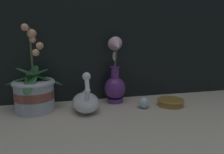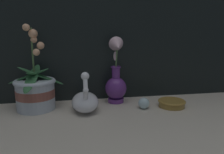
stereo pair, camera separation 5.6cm
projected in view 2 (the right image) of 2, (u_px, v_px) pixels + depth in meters
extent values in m
plane|color=#BCB2A3|center=(109.00, 119.00, 0.87)|extent=(2.80, 2.80, 0.00)
cylinder|color=#B2BCCC|center=(36.00, 95.00, 0.97)|extent=(0.17, 0.17, 0.13)
cylinder|color=brown|center=(36.00, 93.00, 0.97)|extent=(0.17, 0.17, 0.04)
torus|color=#B2BCCC|center=(35.00, 82.00, 0.96)|extent=(0.18, 0.18, 0.02)
cylinder|color=#4C6B3D|center=(33.00, 54.00, 0.93)|extent=(0.01, 0.01, 0.22)
ellipsoid|color=#2D6038|center=(41.00, 76.00, 0.96)|extent=(0.20, 0.08, 0.10)
ellipsoid|color=#2D6038|center=(37.00, 75.00, 0.98)|extent=(0.09, 0.21, 0.07)
ellipsoid|color=#2D6038|center=(28.00, 76.00, 0.95)|extent=(0.20, 0.10, 0.08)
ellipsoid|color=#2D6038|center=(32.00, 78.00, 0.92)|extent=(0.07, 0.20, 0.10)
sphere|color=#E5A87F|center=(26.00, 27.00, 0.89)|extent=(0.03, 0.03, 0.03)
sphere|color=#E5A87F|center=(33.00, 34.00, 0.92)|extent=(0.04, 0.04, 0.04)
sphere|color=#E5A87F|center=(34.00, 40.00, 0.92)|extent=(0.03, 0.03, 0.03)
sphere|color=#E5A87F|center=(41.00, 46.00, 0.93)|extent=(0.03, 0.03, 0.03)
sphere|color=#E5A87F|center=(36.00, 52.00, 0.90)|extent=(0.03, 0.03, 0.03)
ellipsoid|color=white|center=(85.00, 102.00, 0.95)|extent=(0.12, 0.17, 0.08)
cone|color=white|center=(84.00, 95.00, 1.00)|extent=(0.06, 0.07, 0.06)
cylinder|color=white|center=(86.00, 95.00, 0.87)|extent=(0.02, 0.05, 0.06)
sphere|color=white|center=(86.00, 90.00, 0.85)|extent=(0.02, 0.02, 0.02)
cylinder|color=white|center=(85.00, 83.00, 0.86)|extent=(0.02, 0.04, 0.06)
sphere|color=white|center=(85.00, 76.00, 0.87)|extent=(0.03, 0.03, 0.03)
cylinder|color=#602D7F|center=(116.00, 100.00, 1.08)|extent=(0.08, 0.08, 0.02)
ellipsoid|color=#602D7F|center=(116.00, 88.00, 1.06)|extent=(0.10, 0.10, 0.11)
cylinder|color=#602D7F|center=(116.00, 73.00, 1.05)|extent=(0.04, 0.04, 0.05)
torus|color=#602D7F|center=(116.00, 67.00, 1.04)|extent=(0.05, 0.05, 0.01)
cylinder|color=#567A47|center=(116.00, 59.00, 1.02)|extent=(0.01, 0.03, 0.08)
cone|color=beige|center=(117.00, 46.00, 0.99)|extent=(0.07, 0.08, 0.08)
ellipsoid|color=beige|center=(115.00, 56.00, 1.02)|extent=(0.02, 0.02, 0.04)
sphere|color=silver|center=(144.00, 103.00, 0.98)|extent=(0.05, 0.05, 0.05)
cylinder|color=olive|center=(172.00, 103.00, 1.01)|extent=(0.12, 0.12, 0.03)
torus|color=olive|center=(172.00, 101.00, 1.01)|extent=(0.13, 0.13, 0.01)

